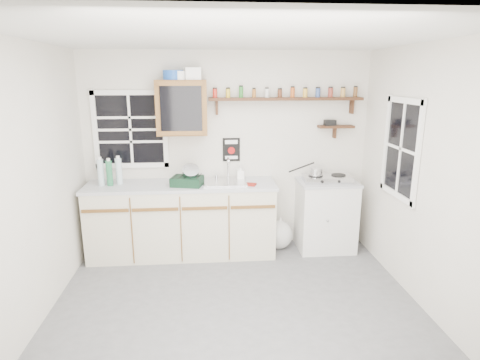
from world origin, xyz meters
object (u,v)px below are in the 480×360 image
object	(u,v)px
main_cabinet	(182,219)
spice_shelf	(287,98)
right_cabinet	(326,215)
dish_rack	(188,178)
upper_cabinet	(182,108)
hotplate	(327,178)

from	to	relation	value
main_cabinet	spice_shelf	bearing A→B (deg)	9.14
right_cabinet	dish_rack	world-z (taller)	dish_rack
dish_rack	main_cabinet	bearing A→B (deg)	150.87
upper_cabinet	spice_shelf	size ratio (longest dim) A/B	0.34
right_cabinet	spice_shelf	size ratio (longest dim) A/B	0.48
upper_cabinet	spice_shelf	world-z (taller)	upper_cabinet
spice_shelf	hotplate	distance (m)	1.12
main_cabinet	hotplate	xyz separation A→B (m)	(1.82, 0.01, 0.49)
upper_cabinet	hotplate	distance (m)	1.99
right_cabinet	spice_shelf	distance (m)	1.57
right_cabinet	dish_rack	bearing A→B (deg)	-176.35
hotplate	spice_shelf	bearing A→B (deg)	160.18
dish_rack	hotplate	distance (m)	1.73
upper_cabinet	dish_rack	distance (m)	0.85
main_cabinet	hotplate	size ratio (longest dim) A/B	3.85
main_cabinet	dish_rack	size ratio (longest dim) A/B	5.64
upper_cabinet	spice_shelf	distance (m)	1.29
upper_cabinet	dish_rack	xyz separation A→B (m)	(0.06, -0.23, -0.82)
main_cabinet	hotplate	bearing A→B (deg)	0.17
spice_shelf	right_cabinet	bearing A→B (deg)	-20.10
main_cabinet	right_cabinet	xyz separation A→B (m)	(1.83, 0.03, -0.01)
spice_shelf	dish_rack	bearing A→B (deg)	-166.35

